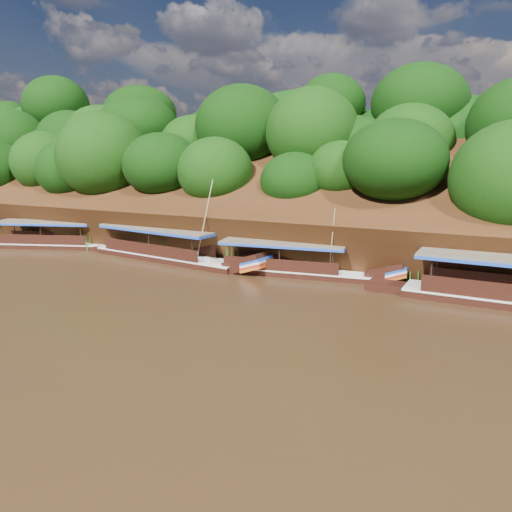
{
  "coord_description": "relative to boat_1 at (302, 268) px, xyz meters",
  "views": [
    {
      "loc": [
        11.78,
        -23.2,
        8.63
      ],
      "look_at": [
        -2.79,
        7.0,
        1.46
      ],
      "focal_mm": 35.0,
      "sensor_mm": 36.0,
      "label": 1
    }
  ],
  "objects": [
    {
      "name": "boat_2",
      "position": [
        -10.65,
        -0.12,
        0.06
      ],
      "size": [
        16.41,
        4.28,
        7.02
      ],
      "rotation": [
        0.0,
        0.0,
        -0.13
      ],
      "color": "black",
      "rests_on": "ground"
    },
    {
      "name": "ground",
      "position": [
        0.02,
        -8.64,
        -0.52
      ],
      "size": [
        160.0,
        160.0,
        0.0
      ],
      "primitive_type": "plane",
      "color": "black",
      "rests_on": "ground"
    },
    {
      "name": "riverbank",
      "position": [
        0.01,
        14.09,
        1.37
      ],
      "size": [
        120.0,
        30.06,
        19.4
      ],
      "color": "#321B0B",
      "rests_on": "ground"
    },
    {
      "name": "boat_1",
      "position": [
        0.0,
        0.0,
        0.0
      ],
      "size": [
        13.49,
        3.65,
        5.37
      ],
      "rotation": [
        0.0,
        0.0,
        0.13
      ],
      "color": "black",
      "rests_on": "ground"
    },
    {
      "name": "boat_3",
      "position": [
        -22.97,
        0.17,
        0.02
      ],
      "size": [
        13.23,
        6.19,
        2.83
      ],
      "rotation": [
        0.0,
        0.0,
        0.33
      ],
      "color": "black",
      "rests_on": "ground"
    },
    {
      "name": "reeds",
      "position": [
        -3.17,
        0.78,
        0.38
      ],
      "size": [
        49.57,
        2.37,
        2.03
      ],
      "color": "#24681A",
      "rests_on": "ground"
    }
  ]
}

